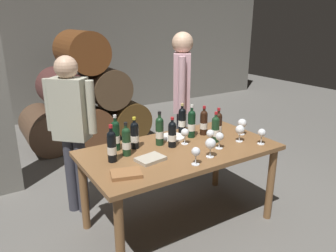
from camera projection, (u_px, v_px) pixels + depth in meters
ground_plane at (179, 222)px, 3.09m from camera, size 14.00×14.00×0.00m
cellar_back_wall at (54, 44)px, 6.03m from camera, size 10.00×0.24×2.80m
barrel_stack at (85, 100)px, 4.97m from camera, size 1.86×0.90×1.69m
dining_table at (180, 158)px, 2.88m from camera, size 1.70×0.90×0.76m
wine_bottle_0 at (160, 131)px, 2.89m from camera, size 0.07×0.07×0.31m
wine_bottle_1 at (204, 122)px, 3.15m from camera, size 0.07×0.07×0.29m
wine_bottle_2 at (182, 120)px, 3.22m from camera, size 0.07×0.07×0.30m
wine_bottle_3 at (126, 141)px, 2.67m from camera, size 0.07×0.07×0.29m
wine_bottle_4 at (215, 129)px, 2.96m from camera, size 0.07×0.07×0.29m
wine_bottle_5 at (112, 146)px, 2.55m from camera, size 0.07×0.07×0.31m
wine_bottle_6 at (192, 123)px, 3.08m from camera, size 0.07×0.07×0.32m
wine_bottle_7 at (172, 134)px, 2.85m from camera, size 0.07×0.07×0.27m
wine_bottle_8 at (135, 135)px, 2.82m from camera, size 0.07×0.07×0.28m
wine_bottle_9 at (116, 135)px, 2.78m from camera, size 0.07×0.07×0.31m
wine_bottle_10 at (218, 125)px, 3.07m from camera, size 0.07×0.07×0.29m
wine_glass_0 at (210, 134)px, 2.89m from camera, size 0.07×0.07×0.15m
wine_glass_1 at (210, 144)px, 2.63m from camera, size 0.09×0.09×0.16m
wine_glass_2 at (240, 130)px, 2.97m from camera, size 0.08×0.08×0.16m
wine_glass_3 at (262, 133)px, 2.91m from camera, size 0.07×0.07×0.15m
wine_glass_4 at (242, 123)px, 3.16m from camera, size 0.09×0.09×0.16m
wine_glass_5 at (196, 152)px, 2.50m from camera, size 0.07×0.07×0.15m
wine_glass_6 at (185, 133)px, 2.91m from camera, size 0.07×0.07×0.15m
wine_glass_7 at (220, 137)px, 2.81m from camera, size 0.07×0.07×0.15m
tasting_notebook at (126, 174)px, 2.35m from camera, size 0.26×0.22×0.03m
leather_ledger at (150, 159)px, 2.60m from camera, size 0.24×0.19×0.03m
serving_plate at (172, 137)px, 3.10m from camera, size 0.24×0.24×0.01m
sommelier_presenting at (182, 94)px, 3.63m from camera, size 0.33×0.42×1.72m
taster_seated_left at (71, 123)px, 3.01m from camera, size 0.38×0.37×1.54m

